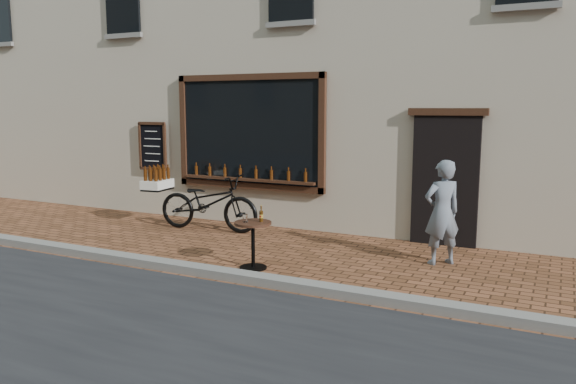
% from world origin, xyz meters
% --- Properties ---
extents(ground, '(90.00, 90.00, 0.00)m').
position_xyz_m(ground, '(0.00, 0.00, 0.00)').
color(ground, '#57321C').
rests_on(ground, ground).
extents(kerb, '(90.00, 0.25, 0.12)m').
position_xyz_m(kerb, '(0.00, 0.20, 0.06)').
color(kerb, slate).
rests_on(kerb, ground).
extents(cargo_bicycle, '(2.41, 0.91, 1.15)m').
position_xyz_m(cargo_bicycle, '(-2.38, 2.63, 0.55)').
color(cargo_bicycle, black).
rests_on(cargo_bicycle, ground).
extents(bistro_table, '(0.54, 0.54, 0.93)m').
position_xyz_m(bistro_table, '(-0.30, 0.78, 0.50)').
color(bistro_table, black).
rests_on(bistro_table, ground).
extents(pedestrian, '(0.68, 0.66, 1.57)m').
position_xyz_m(pedestrian, '(2.10, 2.25, 0.79)').
color(pedestrian, slate).
rests_on(pedestrian, ground).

